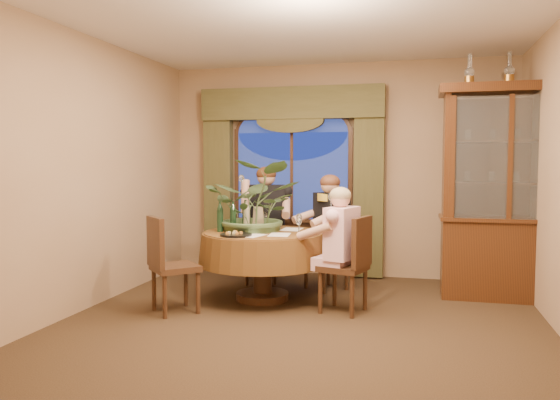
% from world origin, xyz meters
% --- Properties ---
extents(floor, '(5.00, 5.00, 0.00)m').
position_xyz_m(floor, '(0.00, 0.00, 0.00)').
color(floor, black).
rests_on(floor, ground).
extents(wall_back, '(4.50, 0.00, 4.50)m').
position_xyz_m(wall_back, '(0.00, 2.50, 1.40)').
color(wall_back, '#977652').
rests_on(wall_back, ground).
extents(ceiling, '(5.00, 5.00, 0.00)m').
position_xyz_m(ceiling, '(0.00, 0.00, 2.80)').
color(ceiling, white).
rests_on(ceiling, wall_back).
extents(window, '(1.62, 0.10, 1.32)m').
position_xyz_m(window, '(-0.60, 2.43, 1.30)').
color(window, navy).
rests_on(window, wall_back).
extents(arched_transom, '(1.60, 0.06, 0.44)m').
position_xyz_m(arched_transom, '(-0.60, 2.43, 2.08)').
color(arched_transom, navy).
rests_on(arched_transom, wall_back).
extents(drapery_left, '(0.38, 0.14, 2.32)m').
position_xyz_m(drapery_left, '(-1.63, 2.38, 1.18)').
color(drapery_left, '#413F1F').
rests_on(drapery_left, floor).
extents(drapery_right, '(0.38, 0.14, 2.32)m').
position_xyz_m(drapery_right, '(0.43, 2.38, 1.18)').
color(drapery_right, '#413F1F').
rests_on(drapery_right, floor).
extents(swag_valance, '(2.45, 0.16, 0.42)m').
position_xyz_m(swag_valance, '(-0.60, 2.35, 2.28)').
color(swag_valance, '#413F1F').
rests_on(swag_valance, wall_back).
extents(dining_table, '(1.58, 1.58, 0.75)m').
position_xyz_m(dining_table, '(-0.60, 0.96, 0.38)').
color(dining_table, maroon).
rests_on(dining_table, floor).
extents(china_cabinet, '(1.45, 0.57, 2.35)m').
position_xyz_m(china_cabinet, '(1.98, 1.66, 1.17)').
color(china_cabinet, '#371D10').
rests_on(china_cabinet, floor).
extents(oil_lamp_left, '(0.11, 0.11, 0.34)m').
position_xyz_m(oil_lamp_left, '(1.57, 1.66, 2.52)').
color(oil_lamp_left, '#A5722D').
rests_on(oil_lamp_left, china_cabinet).
extents(oil_lamp_center, '(0.11, 0.11, 0.34)m').
position_xyz_m(oil_lamp_center, '(1.98, 1.66, 2.52)').
color(oil_lamp_center, '#A5722D').
rests_on(oil_lamp_center, china_cabinet).
extents(oil_lamp_right, '(0.11, 0.11, 0.34)m').
position_xyz_m(oil_lamp_right, '(2.38, 1.66, 2.52)').
color(oil_lamp_right, '#A5722D').
rests_on(oil_lamp_right, china_cabinet).
extents(chair_right, '(0.52, 0.52, 0.96)m').
position_xyz_m(chair_right, '(0.32, 0.69, 0.48)').
color(chair_right, black).
rests_on(chair_right, floor).
extents(chair_back_right, '(0.59, 0.59, 0.96)m').
position_xyz_m(chair_back_right, '(0.00, 1.62, 0.48)').
color(chair_back_right, black).
rests_on(chair_back_right, floor).
extents(chair_back, '(0.53, 0.53, 0.96)m').
position_xyz_m(chair_back, '(-0.86, 1.79, 0.48)').
color(chair_back, black).
rests_on(chair_back, floor).
extents(chair_front_left, '(0.59, 0.59, 0.96)m').
position_xyz_m(chair_front_left, '(-1.31, 0.27, 0.48)').
color(chair_front_left, black).
rests_on(chair_front_left, floor).
extents(person_pink, '(0.53, 0.56, 1.26)m').
position_xyz_m(person_pink, '(0.31, 0.67, 0.63)').
color(person_pink, '#F6BFCD').
rests_on(person_pink, floor).
extents(person_back, '(0.61, 0.58, 1.46)m').
position_xyz_m(person_back, '(-0.79, 1.83, 0.73)').
color(person_back, black).
rests_on(person_back, floor).
extents(person_scarf, '(0.66, 0.66, 1.37)m').
position_xyz_m(person_scarf, '(0.07, 1.55, 0.68)').
color(person_scarf, black).
rests_on(person_scarf, floor).
extents(stoneware_vase, '(0.14, 0.14, 0.26)m').
position_xyz_m(stoneware_vase, '(-0.67, 1.05, 0.88)').
color(stoneware_vase, gray).
rests_on(stoneware_vase, dining_table).
extents(centerpiece_plant, '(1.05, 1.16, 0.91)m').
position_xyz_m(centerpiece_plant, '(-0.69, 1.06, 1.40)').
color(centerpiece_plant, '#405C34').
rests_on(centerpiece_plant, dining_table).
extents(olive_bowl, '(0.14, 0.14, 0.04)m').
position_xyz_m(olive_bowl, '(-0.56, 0.95, 0.77)').
color(olive_bowl, '#555E33').
rests_on(olive_bowl, dining_table).
extents(cheese_platter, '(0.33, 0.33, 0.02)m').
position_xyz_m(cheese_platter, '(-0.76, 0.55, 0.76)').
color(cheese_platter, black).
rests_on(cheese_platter, dining_table).
extents(wine_bottle_0, '(0.07, 0.07, 0.33)m').
position_xyz_m(wine_bottle_0, '(-1.05, 0.86, 0.92)').
color(wine_bottle_0, black).
rests_on(wine_bottle_0, dining_table).
extents(wine_bottle_1, '(0.07, 0.07, 0.33)m').
position_xyz_m(wine_bottle_1, '(-0.80, 1.03, 0.92)').
color(wine_bottle_1, tan).
rests_on(wine_bottle_1, dining_table).
extents(wine_bottle_2, '(0.07, 0.07, 0.33)m').
position_xyz_m(wine_bottle_2, '(-0.91, 0.91, 0.92)').
color(wine_bottle_2, black).
rests_on(wine_bottle_2, dining_table).
extents(wine_bottle_3, '(0.07, 0.07, 0.33)m').
position_xyz_m(wine_bottle_3, '(-0.85, 1.17, 0.92)').
color(wine_bottle_3, black).
rests_on(wine_bottle_3, dining_table).
extents(tasting_paper_0, '(0.24, 0.32, 0.00)m').
position_xyz_m(tasting_paper_0, '(-0.35, 0.74, 0.75)').
color(tasting_paper_0, white).
rests_on(tasting_paper_0, dining_table).
extents(tasting_paper_1, '(0.22, 0.31, 0.00)m').
position_xyz_m(tasting_paper_1, '(-0.33, 1.21, 0.75)').
color(tasting_paper_1, white).
rests_on(tasting_paper_1, dining_table).
extents(tasting_paper_2, '(0.28, 0.34, 0.00)m').
position_xyz_m(tasting_paper_2, '(-0.61, 0.61, 0.75)').
color(tasting_paper_2, white).
rests_on(tasting_paper_2, dining_table).
extents(wine_glass_person_pink, '(0.07, 0.07, 0.18)m').
position_xyz_m(wine_glass_person_pink, '(-0.16, 0.82, 0.84)').
color(wine_glass_person_pink, silver).
rests_on(wine_glass_person_pink, dining_table).
extents(wine_glass_person_back, '(0.07, 0.07, 0.18)m').
position_xyz_m(wine_glass_person_back, '(-0.70, 1.41, 0.84)').
color(wine_glass_person_back, silver).
rests_on(wine_glass_person_back, dining_table).
extents(wine_glass_person_scarf, '(0.07, 0.07, 0.18)m').
position_xyz_m(wine_glass_person_scarf, '(-0.25, 1.26, 0.84)').
color(wine_glass_person_scarf, silver).
rests_on(wine_glass_person_scarf, dining_table).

